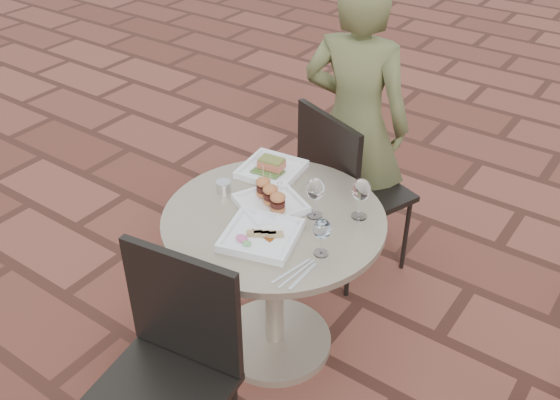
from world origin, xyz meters
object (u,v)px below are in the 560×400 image
Objects in this scene: plate_salmon at (271,168)px; plate_sliders at (271,199)px; cafe_table at (274,263)px; plate_tuna at (261,235)px; chair_far at (343,181)px; diner at (355,124)px; chair_near at (169,360)px.

plate_salmon is 0.26m from plate_sliders.
plate_tuna is (0.04, -0.15, 0.26)m from cafe_table.
plate_sliders is at bearing 136.72° from cafe_table.
plate_salmon is at bearing 125.22° from plate_sliders.
plate_sliders is 0.22m from plate_tuna.
diner is at bearing -50.65° from chair_far.
chair_far is at bearing 88.73° from plate_sliders.
chair_far is 0.62m from plate_sliders.
chair_far is 1.00× the size of chair_near.
cafe_table is 0.64m from chair_far.
plate_tuna is at bearing 81.76° from chair_near.
plate_sliders is at bearing 116.12° from plate_tuna.
chair_far is at bearing 85.11° from chair_near.
chair_far is 3.35× the size of plate_salmon.
plate_sliders is (0.15, -0.22, 0.01)m from plate_salmon.
diner is at bearing 97.35° from cafe_table.
chair_far is 1.31m from chair_near.
chair_near is at bearing 114.57° from chair_far.
plate_salmon is (-0.09, -0.58, -0.00)m from diner.
diner reaches higher than chair_near.
plate_sliders is (-0.10, 0.72, 0.21)m from chair_near.
cafe_table is at bearing 86.53° from diner.
plate_tuna is (-0.00, 0.53, 0.20)m from chair_near.
chair_near is 0.62× the size of diner.
cafe_table is 0.97× the size of chair_near.
chair_far is 0.30m from diner.
cafe_table is 0.68m from chair_near.
plate_sliders is at bearing 109.55° from chair_far.
chair_near is (0.09, -1.31, 0.00)m from chair_far.
plate_sliders is 0.98× the size of plate_tuna.
chair_far and chair_near have the same top height.
chair_far reaches higher than plate_salmon.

